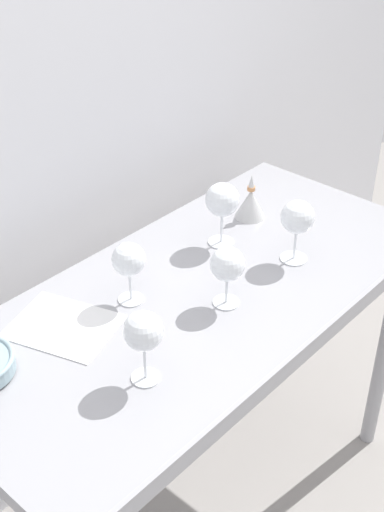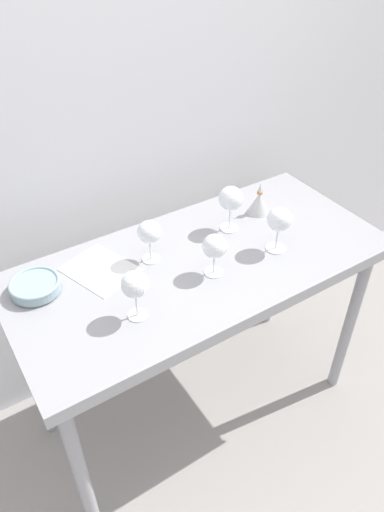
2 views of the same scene
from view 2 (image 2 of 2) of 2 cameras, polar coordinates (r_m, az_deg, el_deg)
name	(u,v)px [view 2 (image 2 of 2)]	position (r m, az deg, el deg)	size (l,w,h in m)	color
ground_plane	(198,403)	(2.41, 0.69, -17.21)	(6.00, 6.00, 0.00)	gray
back_wall	(130,109)	(1.91, -7.45, 17.02)	(3.80, 0.04, 2.60)	silver
steel_counter	(200,282)	(1.80, 0.98, -3.07)	(1.40, 0.65, 0.90)	#96969B
wine_glass_far_left	(149,233)	(1.67, -5.14, 2.74)	(0.08, 0.08, 0.16)	white
wine_glass_far_right	(231,199)	(1.82, 4.66, 6.76)	(0.09, 0.09, 0.19)	white
wine_glass_near_center	(216,247)	(1.61, 2.85, 1.10)	(0.09, 0.09, 0.16)	white
wine_glass_near_left	(135,286)	(1.45, -6.87, -3.54)	(0.09, 0.09, 0.18)	white
wine_glass_near_right	(279,220)	(1.74, 10.40, 4.20)	(0.09, 0.09, 0.18)	white
tasting_sheet_upper	(100,270)	(1.72, -10.91, -1.60)	(0.19, 0.24, 0.00)	white
tasting_bowl	(35,286)	(1.67, -18.24, -3.42)	(0.17, 0.17, 0.05)	beige
decanter_funnel	(259,203)	(1.98, 7.98, 6.34)	(0.09, 0.09, 0.14)	#BDBDBD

